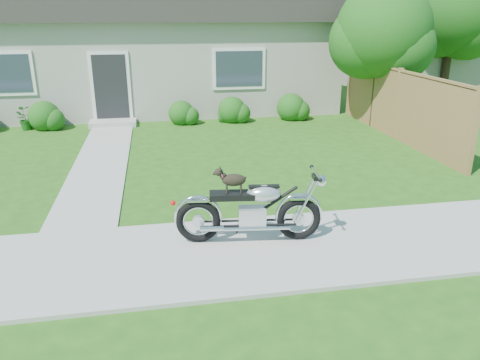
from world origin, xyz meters
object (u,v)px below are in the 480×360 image
Objects in this scene: motorcycle_with_dog at (252,209)px; house at (157,45)px; fence at (397,104)px; tree_near at (388,35)px; potted_plant_left at (25,119)px; tree_far at (459,13)px; potted_plant_right at (224,111)px.

house is at bearing 102.45° from motorcycle_with_dog.
tree_near reaches higher than fence.
potted_plant_left is at bearing 164.80° from fence.
motorcycle_with_dog reaches higher than potted_plant_left.
fence is (6.30, -6.24, -1.22)m from house.
tree_far is 7.85× the size of potted_plant_left.
tree_near reaches higher than potted_plant_left.
potted_plant_left is at bearing 128.73° from motorcycle_with_dog.
motorcycle_with_dog is (1.13, -11.73, -1.61)m from house.
house is 1.90× the size of fence.
tree_near is 1.88× the size of motorcycle_with_dog.
motorcycle_with_dog reaches higher than potted_plant_right.
house is at bearing 119.24° from potted_plant_right.
tree_near is 8.96m from motorcycle_with_dog.
tree_far is at bearing -12.01° from house.
tree_near is 5.81× the size of potted_plant_right.
potted_plant_left is 9.75m from motorcycle_with_dog.
tree_far reaches higher than potted_plant_left.
house is 11.90m from motorcycle_with_dog.
potted_plant_left is (-10.31, 2.80, -0.61)m from fence.
tree_near is at bearing -7.84° from potted_plant_left.
motorcycle_with_dog is (-5.17, -5.49, -0.39)m from fence.
tree_near is (6.51, -4.89, 0.52)m from house.
fence is 1.59× the size of tree_near.
fence is 1.29× the size of tree_far.
motorcycle_with_dog is (-0.80, -8.29, 0.19)m from potted_plant_right.
potted_plant_left is (-14.46, -1.22, -2.96)m from tree_far.
potted_plant_left is 5.93m from potted_plant_right.
house is 2.46× the size of tree_far.
fence is at bearing -135.94° from tree_far.
potted_plant_right is (-8.53, -1.22, -2.92)m from tree_far.
potted_plant_right is at bearing -60.76° from house.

